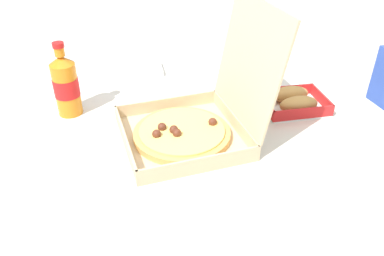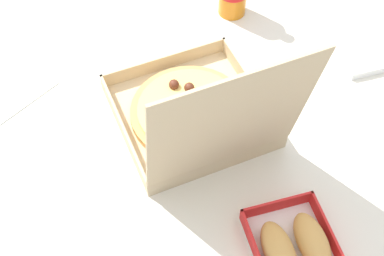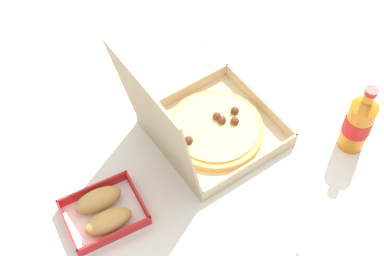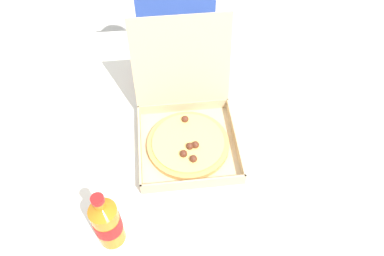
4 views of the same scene
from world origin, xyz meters
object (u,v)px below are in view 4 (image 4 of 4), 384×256
Objects in this scene: napkin_pile at (46,157)px; paper_menu at (323,199)px; cola_bottle at (107,222)px; pizza_box_open at (187,129)px; chair at (178,37)px; bread_side_box at (164,65)px.

paper_menu is at bearing -14.35° from napkin_pile.
cola_bottle reaches higher than napkin_pile.
chair is at bearing 89.22° from pizza_box_open.
cola_bottle is at bearing 159.17° from paper_menu.
chair is 7.55× the size of napkin_pile.
bread_side_box is 1.85× the size of napkin_pile.
bread_side_box is 0.69m from cola_bottle.
bread_side_box is (-0.07, -0.50, 0.26)m from chair.
chair is at bearing 78.27° from cola_bottle.
paper_menu is (0.37, -1.10, 0.23)m from chair.
pizza_box_open is at bearing 119.15° from paper_menu.
pizza_box_open is 1.83× the size of paper_menu.
pizza_box_open is 0.46m from paper_menu.
bread_side_box is at bearing 75.82° from cola_bottle.
cola_bottle is at bearing -104.18° from bread_side_box.
paper_menu is (0.61, 0.06, -0.09)m from cola_bottle.
napkin_pile is at bearing 129.02° from cola_bottle.
cola_bottle is (-0.24, -1.16, 0.33)m from chair.
chair is at bearing 62.17° from napkin_pile.
cola_bottle reaches higher than bread_side_box.
pizza_box_open is 0.35m from bread_side_box.
napkin_pile reaches higher than paper_menu.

